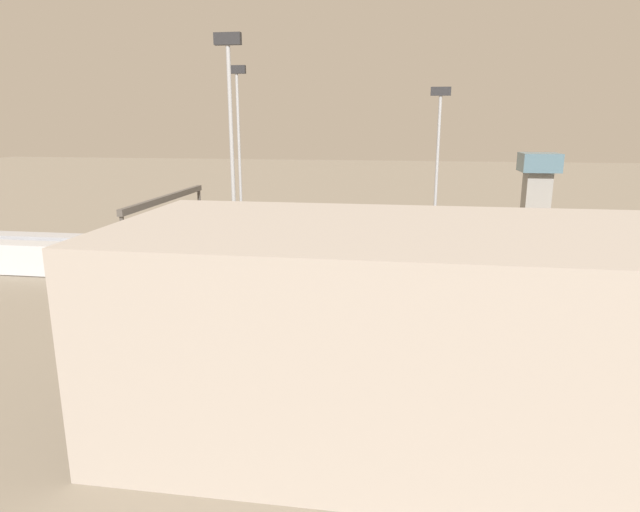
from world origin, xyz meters
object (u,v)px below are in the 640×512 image
Objects in this scene: light_mast_0 at (438,145)px; train_on_track_3 at (247,256)px; light_mast_1 at (231,133)px; light_mast_2 at (239,131)px; train_on_track_1 at (517,248)px; maintenance_shed at (423,332)px; control_tower at (537,188)px; train_on_track_4 at (286,268)px; signal_gantry at (166,206)px.

train_on_track_3 is at bearing 35.76° from light_mast_0.
light_mast_2 is at bearing -74.65° from light_mast_1.
light_mast_1 reaches higher than train_on_track_1.
train_on_track_1 is 36.07m from train_on_track_3.
maintenance_shed is (3.25, 50.91, -8.80)m from light_mast_0.
train_on_track_1 is 3.07× the size of light_mast_0.
train_on_track_3 is 50.96m from control_tower.
train_on_track_4 is 5.97× the size of light_mast_0.
light_mast_0 is 0.87× the size of light_mast_2.
light_mast_0 is at bearing -144.24° from train_on_track_3.
light_mast_1 is (-0.96, 7.52, 15.42)m from train_on_track_3.
light_mast_2 reaches higher than train_on_track_4.
train_on_track_3 is at bearing 158.33° from signal_gantry.
light_mast_2 is (30.08, -1.06, 1.88)m from light_mast_0.
maintenance_shed is 66.53m from control_tower.
light_mast_1 is at bearing -52.94° from maintenance_shed.
light_mast_1 is 0.75× the size of maintenance_shed.
light_mast_0 reaches higher than train_on_track_1.
train_on_track_1 is at bearing 145.87° from light_mast_0.
light_mast_2 is 1.07× the size of signal_gantry.
maintenance_shed is at bearing 117.31° from light_mast_2.
light_mast_1 reaches higher than light_mast_0.
train_on_track_4 is 5.56× the size of signal_gantry.
signal_gantry is (47.24, 5.00, 5.43)m from train_on_track_1.
light_mast_1 reaches higher than signal_gantry.
train_on_track_4 is 7.94m from train_on_track_3.
maintenance_shed is (-19.74, 26.14, -11.03)m from light_mast_1.
light_mast_0 is 22.30m from control_tower.
train_on_track_3 is at bearing -39.04° from train_on_track_4.
maintenance_shed reaches higher than train_on_track_1.
train_on_track_1 is 21.51m from control_tower.
train_on_track_3 is 5.26× the size of control_tower.
train_on_track_4 reaches higher than train_on_track_3.
train_on_track_1 is 5.26× the size of control_tower.
train_on_track_3 is 39.76m from maintenance_shed.
control_tower reaches higher than signal_gantry.
maintenance_shed is at bearing 72.23° from control_tower.
control_tower reaches higher than train_on_track_4.
light_mast_2 is at bearing -62.19° from train_on_track_4.
train_on_track_3 is 32.33m from light_mast_0.
light_mast_1 is 1.02× the size of light_mast_2.
signal_gantry is at bearing 6.04° from train_on_track_1.
train_on_track_1 is at bearing 168.49° from light_mast_2.
light_mast_1 is 55.46m from control_tower.
light_mast_0 is at bearing 36.10° from control_tower.
light_mast_1 is 20.98m from signal_gantry.
train_on_track_4 is at bearing 27.77° from train_on_track_1.
maintenance_shed is (-33.29, 38.66, -1.05)m from signal_gantry.
light_mast_1 reaches higher than maintenance_shed.
train_on_track_1 is at bearing -107.72° from maintenance_shed.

